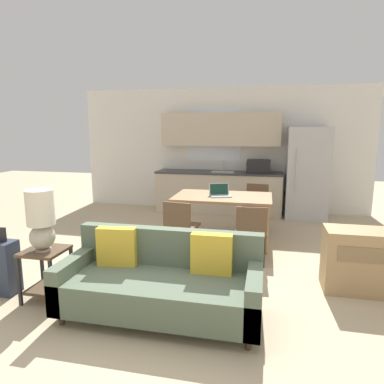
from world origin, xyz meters
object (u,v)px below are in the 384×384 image
at_px(credenza, 372,261).
at_px(suitcase, 0,267).
at_px(side_table, 46,266).
at_px(table_lamp, 41,219).
at_px(dining_chair_far_right, 256,204).
at_px(dining_chair_near_right, 251,230).
at_px(couch, 162,282).
at_px(dining_chair_near_left, 180,225).
at_px(laptop, 220,193).
at_px(dining_table, 223,199).
at_px(refrigerator, 307,173).

distance_m(credenza, suitcase, 4.12).
relative_size(side_table, table_lamp, 0.87).
bearing_deg(credenza, dining_chair_far_right, 121.43).
bearing_deg(dining_chair_near_right, couch, 57.87).
bearing_deg(table_lamp, side_table, 105.16).
xyz_separation_m(credenza, suitcase, (-4.01, -0.91, -0.05)).
relative_size(couch, table_lamp, 3.00).
bearing_deg(dining_chair_far_right, dining_chair_near_left, -113.07).
distance_m(dining_chair_near_right, laptop, 1.04).
height_order(dining_table, table_lamp, table_lamp).
relative_size(side_table, credenza, 0.55).
bearing_deg(laptop, dining_table, 26.67).
height_order(dining_chair_far_right, laptop, laptop).
bearing_deg(dining_chair_near_right, dining_table, -64.16).
height_order(dining_chair_far_right, dining_chair_near_right, same).
bearing_deg(side_table, laptop, 55.72).
xyz_separation_m(refrigerator, dining_table, (-1.47, -1.92, -0.22)).
relative_size(dining_table, dining_chair_far_right, 1.86).
distance_m(dining_chair_far_right, dining_chair_near_right, 1.68).
bearing_deg(couch, table_lamp, -179.20).
bearing_deg(suitcase, dining_table, 46.56).
height_order(couch, side_table, couch).
xyz_separation_m(dining_chair_near_right, suitcase, (-2.66, -1.43, -0.17)).
height_order(laptop, suitcase, laptop).
xyz_separation_m(side_table, suitcase, (-0.58, 0.02, -0.06)).
xyz_separation_m(dining_chair_far_right, dining_chair_near_left, (-0.99, -1.61, 0.00)).
bearing_deg(laptop, dining_chair_far_right, 37.29).
relative_size(credenza, laptop, 2.61).
relative_size(table_lamp, suitcase, 0.85).
height_order(refrigerator, dining_chair_near_left, refrigerator).
bearing_deg(dining_chair_near_left, side_table, 62.57).
bearing_deg(laptop, couch, -116.76).
bearing_deg(side_table, table_lamp, -74.84).
xyz_separation_m(table_lamp, dining_chair_near_right, (2.07, 1.47, -0.42)).
bearing_deg(refrigerator, side_table, -125.87).
relative_size(dining_chair_far_right, dining_chair_near_right, 1.00).
relative_size(refrigerator, dining_table, 1.22).
xyz_separation_m(couch, laptop, (0.25, 2.27, 0.48)).
relative_size(dining_table, side_table, 2.74).
height_order(side_table, dining_chair_near_right, dining_chair_near_right).
bearing_deg(dining_table, dining_chair_near_right, -60.50).
bearing_deg(dining_chair_near_right, dining_chair_far_right, -93.85).
bearing_deg(suitcase, dining_chair_near_left, 41.66).
distance_m(credenza, dining_chair_near_left, 2.41).
distance_m(side_table, table_lamp, 0.53).
relative_size(dining_table, dining_chair_near_left, 1.86).
bearing_deg(suitcase, dining_chair_far_right, 49.31).
height_order(couch, table_lamp, table_lamp).
bearing_deg(laptop, dining_chair_near_right, -77.35).
relative_size(table_lamp, dining_chair_near_right, 0.78).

